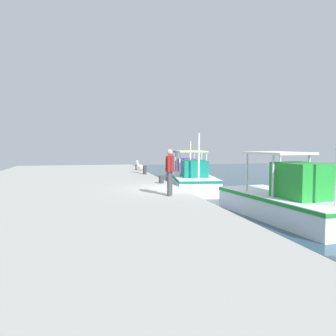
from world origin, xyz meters
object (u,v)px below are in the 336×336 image
fishing_boat_third (288,200)px  mooring_bollard_third (161,180)px  pelican (140,167)px  fishing_boat_second (193,180)px  mooring_bollard_nearest (137,168)px  fishing_boat_nearest (184,173)px  mooring_bollard_second (145,170)px  fisherman_standing (170,170)px

fishing_boat_third → mooring_bollard_third: fishing_boat_third is taller
mooring_bollard_third → fishing_boat_third: bearing=33.6°
fishing_boat_third → pelican: 12.09m
fishing_boat_second → mooring_bollard_nearest: (-6.27, -2.33, 0.33)m
pelican → fishing_boat_nearest: bearing=119.6°
mooring_bollard_second → pelican: bearing=-172.1°
mooring_bollard_second → mooring_bollard_nearest: bearing=180.0°
fishing_boat_second → pelican: bearing=-146.7°
pelican → mooring_bollard_second: size_ratio=1.71×
fishing_boat_second → mooring_bollard_third: 3.38m
fishing_boat_second → mooring_bollard_third: size_ratio=16.70×
fishing_boat_third → mooring_bollard_second: size_ratio=11.56×
pelican → fishing_boat_third: bearing=17.7°
fishing_boat_nearest → mooring_bollard_second: size_ratio=11.90×
fishing_boat_nearest → fisherman_standing: fishing_boat_nearest is taller
fishing_boat_third → mooring_bollard_third: size_ratio=17.75×
fishing_boat_second → mooring_bollard_second: size_ratio=10.88×
fishing_boat_nearest → fishing_boat_third: (13.58, 0.02, 0.11)m
pelican → fishing_boat_second: bearing=33.3°
fishing_boat_nearest → mooring_bollard_second: (3.21, -3.49, 0.51)m
fishing_boat_second → mooring_bollard_nearest: size_ratio=16.71×
mooring_bollard_nearest → mooring_bollard_second: bearing=0.0°
mooring_bollard_nearest → fishing_boat_second: bearing=20.4°
fisherman_standing → mooring_bollard_second: (-9.03, 0.51, -0.67)m
fishing_boat_third → fishing_boat_second: bearing=-171.3°
pelican → fisherman_standing: 10.19m
fishing_boat_nearest → fisherman_standing: bearing=-18.1°
mooring_bollard_nearest → mooring_bollard_second: mooring_bollard_second is taller
fishing_boat_nearest → mooring_bollard_nearest: (-0.40, -3.49, 0.41)m
fishing_boat_nearest → mooring_bollard_third: bearing=-22.8°
mooring_bollard_third → pelican: bearing=-178.5°
fishing_boat_third → mooring_bollard_second: fishing_boat_third is taller
fisherman_standing → mooring_bollard_second: size_ratio=3.13×
fishing_boat_second → mooring_bollard_second: bearing=-138.7°
fishing_boat_second → mooring_bollard_third: fishing_boat_second is taller
fishing_boat_second → fisherman_standing: 7.07m
fishing_boat_nearest → fishing_boat_third: 13.58m
fishing_boat_third → fisherman_standing: bearing=-108.3°
fishing_boat_nearest → mooring_bollard_nearest: 3.54m
fishing_boat_second → fishing_boat_third: size_ratio=0.94×
mooring_bollard_second → mooring_bollard_third: mooring_bollard_second is taller
pelican → fisherman_standing: bearing=-2.0°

